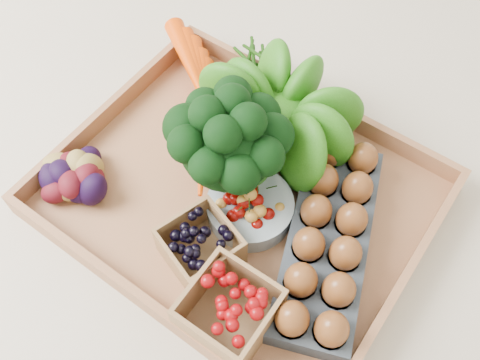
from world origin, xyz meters
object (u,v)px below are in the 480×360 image
Objects in this scene: broccoli at (229,160)px; egg_carton at (327,242)px; tray at (240,198)px; cherry_bowl at (250,208)px.

broccoli is 0.19m from egg_carton.
broccoli is (-0.02, 0.01, 0.08)m from tray.
broccoli is at bearing 165.81° from tray.
tray is 3.05× the size of broccoli.
egg_carton is (0.12, 0.02, 0.00)m from cherry_bowl.
cherry_bowl is at bearing -29.73° from tray.
egg_carton reaches higher than tray.
egg_carton is at bearing 0.48° from tray.
tray is 0.04m from cherry_bowl.
cherry_bowl is (0.03, -0.02, 0.02)m from tray.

